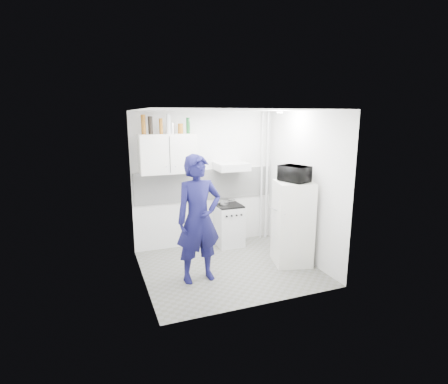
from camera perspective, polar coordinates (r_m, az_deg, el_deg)
name	(u,v)px	position (r m, az deg, el deg)	size (l,w,h in m)	color
floor	(229,268)	(6.03, 0.78, -12.28)	(2.80, 2.80, 0.00)	slate
ceiling	(229,110)	(5.48, 0.86, 13.24)	(2.80, 2.80, 0.00)	white
wall_back	(205,180)	(6.77, -3.09, 2.00)	(2.80, 2.80, 0.00)	silver
wall_left	(141,200)	(5.28, -13.46, -1.31)	(2.60, 2.60, 0.00)	silver
wall_right	(303,187)	(6.26, 12.81, 0.86)	(2.60, 2.60, 0.00)	silver
person	(199,219)	(5.31, -4.16, -4.44)	(0.72, 0.47, 1.97)	#121243
stove	(229,226)	(6.90, 0.83, -5.53)	(0.50, 0.50, 0.79)	silver
fridge	(292,223)	(6.10, 11.12, -5.00)	(0.60, 0.60, 1.44)	white
stove_top	(229,206)	(6.78, 0.84, -2.23)	(0.48, 0.48, 0.03)	black
saucepan	(224,202)	(6.79, 0.04, -1.68)	(0.16, 0.16, 0.09)	silver
microwave	(295,174)	(5.90, 11.46, 2.94)	(0.33, 0.49, 0.27)	black
bottle_a	(143,124)	(6.23, -13.03, 10.69)	(0.08, 0.08, 0.33)	brown
bottle_b	(150,125)	(6.25, -11.92, 10.61)	(0.08, 0.08, 0.31)	black
bottle_c	(161,126)	(6.28, -10.26, 10.53)	(0.07, 0.07, 0.27)	brown
bottle_d	(168,124)	(6.31, -9.07, 10.91)	(0.08, 0.08, 0.34)	#B2B7BC
canister_a	(172,128)	(6.32, -8.51, 10.24)	(0.08, 0.08, 0.19)	silver
canister_b	(181,129)	(6.36, -7.11, 10.24)	(0.09, 0.09, 0.18)	brown
bottle_e	(188,126)	(6.39, -5.88, 10.73)	(0.07, 0.07, 0.28)	#144C1E
upper_cabinet	(168,154)	(6.34, -9.17, 6.18)	(1.00, 0.35, 0.70)	white
range_hood	(232,167)	(6.65, 1.25, 4.18)	(0.60, 0.50, 0.14)	silver
backsplash	(205,185)	(6.78, -3.05, 1.15)	(2.74, 0.03, 0.60)	white
pipe_a	(267,176)	(7.20, 7.01, 2.55)	(0.05, 0.05, 2.60)	silver
pipe_b	(262,177)	(7.14, 6.16, 2.49)	(0.04, 0.04, 2.60)	silver
ceiling_spot_fixture	(280,112)	(6.10, 9.12, 12.72)	(0.10, 0.10, 0.02)	white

